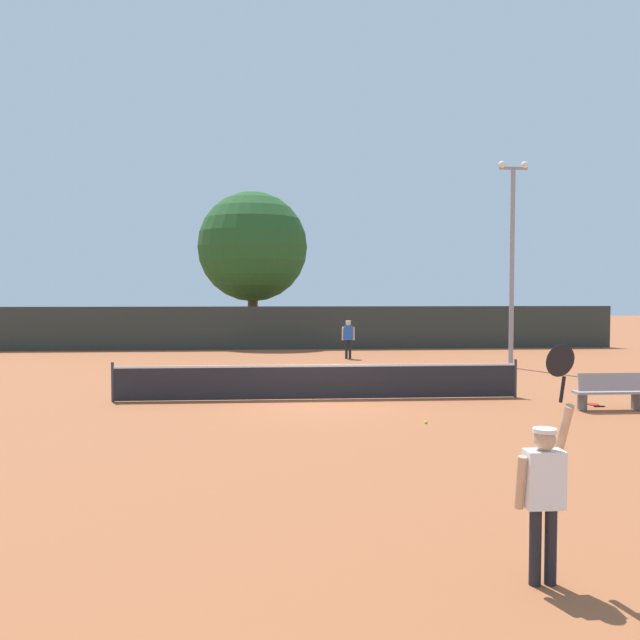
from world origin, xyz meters
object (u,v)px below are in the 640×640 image
Objects in this scene: player_serving at (544,481)px; parked_car_near at (246,326)px; light_pole at (512,251)px; spare_racket at (594,404)px; large_tree at (253,247)px; parked_car_mid at (445,325)px; courtside_bench at (611,391)px; tennis_ball at (426,422)px; player_receiving at (348,335)px.

parked_car_near is (-4.57, 35.31, -0.28)m from player_serving.
spare_racket is at bearing -95.92° from light_pole.
large_tree is 14.05m from parked_car_mid.
courtside_bench is 0.41× the size of parked_car_near.
spare_racket is at bearing -98.49° from parked_car_mid.
large_tree is (-9.56, 20.36, 5.46)m from spare_racket.
courtside_bench is at bearing 14.26° from tennis_ball.
player_receiving is 0.21× the size of light_pole.
large_tree reaches higher than spare_racket.
tennis_ball is 0.01× the size of large_tree.
player_receiving is at bearing 111.80° from courtside_bench.
courtside_bench is at bearing 111.80° from player_receiving.
tennis_ball is (0.16, -14.07, -1.00)m from player_receiving.
spare_racket is at bearing 93.01° from courtside_bench.
large_tree reaches higher than player_serving.
spare_racket is at bearing 112.88° from player_receiving.
parked_car_near is (-0.61, 5.01, -4.70)m from large_tree.
parked_car_mid is (7.86, 13.15, -0.26)m from player_receiving.
tennis_ball is at bearing -157.62° from spare_racket.
player_serving is 30.87m from large_tree.
courtside_bench is 28.06m from parked_car_near.
player_serving is 0.55× the size of parked_car_near.
spare_racket is at bearing 22.38° from tennis_ball.
courtside_bench is at bearing -86.99° from spare_racket.
large_tree reaches higher than player_receiving.
player_serving is 36.11m from parked_car_mid.
tennis_ball is 27.91m from parked_car_near.
player_receiving is 0.94× the size of courtside_bench.
courtside_bench is 26.10m from parked_car_mid.
player_serving is at bearing -109.56° from light_pole.
player_serving is at bearing 88.65° from player_receiving.
player_serving reaches higher than player_receiving.
spare_racket is 0.12× the size of parked_car_near.
tennis_ball is 0.02× the size of parked_car_mid.
player_receiving is 0.20× the size of large_tree.
light_pole is (0.81, 9.00, 4.07)m from courtside_bench.
light_pole is (0.85, 8.23, 4.53)m from spare_racket.
courtside_bench is at bearing -98.22° from parked_car_mid.
courtside_bench is at bearing -95.16° from light_pole.
large_tree is (-4.48, 8.32, 4.44)m from player_receiving.
player_serving reaches higher than spare_racket.
player_serving is 35.67× the size of tennis_ball.
parked_car_near is 12.94m from parked_car_mid.
tennis_ball is 0.13× the size of spare_racket.
tennis_ball is at bearing -78.31° from large_tree.
parked_car_near is at bearing 122.72° from light_pole.
parked_car_near is at bearing 96.89° from large_tree.
spare_racket is at bearing -64.86° from large_tree.
player_serving is 11.45m from spare_racket.
light_pole reaches higher than tennis_ball.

